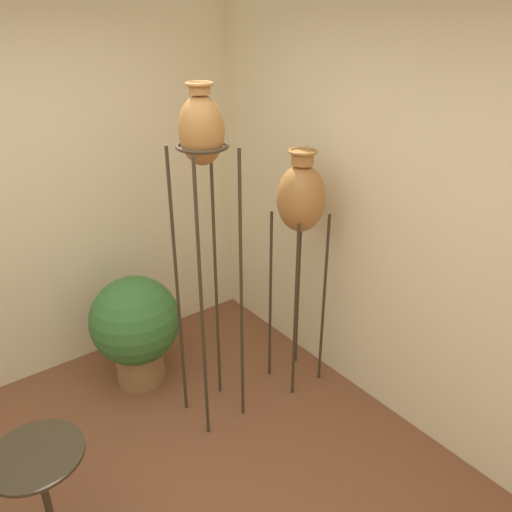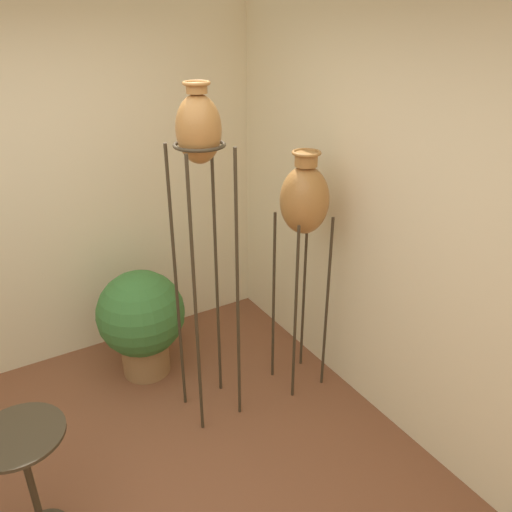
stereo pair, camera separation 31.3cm
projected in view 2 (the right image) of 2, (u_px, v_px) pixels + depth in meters
name	position (u px, v px, depth m)	size (l,w,h in m)	color
wall_back	(5.00, 196.00, 3.37)	(7.76, 0.06, 2.70)	beige
wall_right	(421.00, 234.00, 2.79)	(0.06, 7.76, 2.70)	beige
vase_stand_tall	(200.00, 148.00, 2.69)	(0.30, 0.30, 2.15)	#382D1E
vase_stand_medium	(304.00, 204.00, 3.14)	(0.31, 0.31, 1.72)	#382D1E
side_table	(26.00, 464.00, 2.41)	(0.43, 0.43, 0.69)	#382D1E
potted_plant	(142.00, 319.00, 3.63)	(0.63, 0.63, 0.83)	olive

